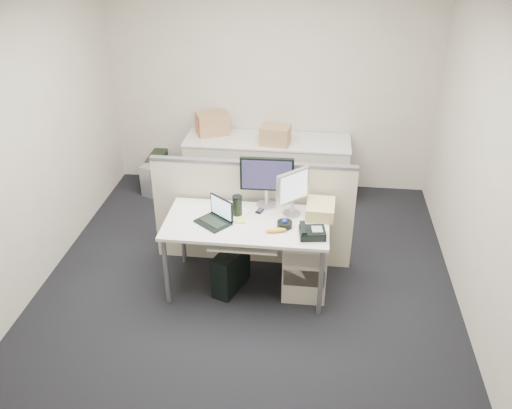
# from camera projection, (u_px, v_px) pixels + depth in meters

# --- Properties ---
(floor) EXTENTS (4.00, 4.50, 0.01)m
(floor) POSITION_uv_depth(u_px,v_px,m) (247.00, 286.00, 5.30)
(floor) COLOR black
(floor) RESTS_ON ground
(wall_back) EXTENTS (4.00, 0.02, 2.70)m
(wall_back) POSITION_uv_depth(u_px,v_px,m) (271.00, 83.00, 6.58)
(wall_back) COLOR beige
(wall_back) RESTS_ON ground
(wall_front) EXTENTS (4.00, 0.02, 2.70)m
(wall_front) POSITION_uv_depth(u_px,v_px,m) (186.00, 348.00, 2.69)
(wall_front) COLOR beige
(wall_front) RESTS_ON ground
(wall_left) EXTENTS (0.02, 4.50, 2.70)m
(wall_left) POSITION_uv_depth(u_px,v_px,m) (25.00, 149.00, 4.84)
(wall_left) COLOR beige
(wall_left) RESTS_ON ground
(wall_right) EXTENTS (0.02, 4.50, 2.70)m
(wall_right) POSITION_uv_depth(u_px,v_px,m) (488.00, 172.00, 4.43)
(wall_right) COLOR beige
(wall_right) RESTS_ON ground
(desk) EXTENTS (1.50, 0.75, 0.73)m
(desk) POSITION_uv_depth(u_px,v_px,m) (247.00, 228.00, 4.97)
(desk) COLOR silver
(desk) RESTS_ON floor
(keyboard_tray) EXTENTS (0.62, 0.32, 0.02)m
(keyboard_tray) POSITION_uv_depth(u_px,v_px,m) (244.00, 243.00, 4.84)
(keyboard_tray) COLOR silver
(keyboard_tray) RESTS_ON desk
(drawer_pedestal) EXTENTS (0.40, 0.55, 0.65)m
(drawer_pedestal) POSITION_uv_depth(u_px,v_px,m) (305.00, 259.00, 5.13)
(drawer_pedestal) COLOR #BBB49E
(drawer_pedestal) RESTS_ON floor
(cubicle_partition) EXTENTS (2.00, 0.06, 1.10)m
(cubicle_partition) POSITION_uv_depth(u_px,v_px,m) (253.00, 214.00, 5.41)
(cubicle_partition) COLOR #B9B49C
(cubicle_partition) RESTS_ON floor
(back_counter) EXTENTS (2.00, 0.60, 0.72)m
(back_counter) POSITION_uv_depth(u_px,v_px,m) (267.00, 168.00, 6.79)
(back_counter) COLOR #BBB49E
(back_counter) RESTS_ON floor
(monitor_main) EXTENTS (0.51, 0.21, 0.50)m
(monitor_main) POSITION_uv_depth(u_px,v_px,m) (267.00, 182.00, 5.08)
(monitor_main) COLOR black
(monitor_main) RESTS_ON desk
(monitor_small) EXTENTS (0.38, 0.38, 0.44)m
(monitor_small) POSITION_uv_depth(u_px,v_px,m) (292.00, 194.00, 4.95)
(monitor_small) COLOR #B7B7BC
(monitor_small) RESTS_ON desk
(laptop) EXTENTS (0.37, 0.36, 0.22)m
(laptop) POSITION_uv_depth(u_px,v_px,m) (213.00, 213.00, 4.86)
(laptop) COLOR black
(laptop) RESTS_ON desk
(trackball) EXTENTS (0.17, 0.17, 0.05)m
(trackball) POSITION_uv_depth(u_px,v_px,m) (285.00, 224.00, 4.85)
(trackball) COLOR black
(trackball) RESTS_ON desk
(desk_phone) EXTENTS (0.25, 0.21, 0.07)m
(desk_phone) POSITION_uv_depth(u_px,v_px,m) (312.00, 233.00, 4.71)
(desk_phone) COLOR black
(desk_phone) RESTS_ON desk
(paper_stack) EXTENTS (0.27, 0.30, 0.01)m
(paper_stack) POSITION_uv_depth(u_px,v_px,m) (236.00, 214.00, 5.05)
(paper_stack) COLOR white
(paper_stack) RESTS_ON desk
(sticky_pad) EXTENTS (0.10, 0.10, 0.01)m
(sticky_pad) POSITION_uv_depth(u_px,v_px,m) (241.00, 221.00, 4.94)
(sticky_pad) COLOR #E0E54A
(sticky_pad) RESTS_ON desk
(travel_mug) EXTENTS (0.12, 0.12, 0.19)m
(travel_mug) POSITION_uv_depth(u_px,v_px,m) (237.00, 207.00, 4.99)
(travel_mug) COLOR black
(travel_mug) RESTS_ON desk
(banana) EXTENTS (0.20, 0.09, 0.04)m
(banana) POSITION_uv_depth(u_px,v_px,m) (276.00, 230.00, 4.77)
(banana) COLOR gold
(banana) RESTS_ON desk
(cellphone) EXTENTS (0.09, 0.11, 0.01)m
(cellphone) POSITION_uv_depth(u_px,v_px,m) (260.00, 211.00, 5.10)
(cellphone) COLOR black
(cellphone) RESTS_ON desk
(manila_folders) EXTENTS (0.27, 0.34, 0.12)m
(manila_folders) POSITION_uv_depth(u_px,v_px,m) (320.00, 209.00, 5.02)
(manila_folders) COLOR #D3C475
(manila_folders) RESTS_ON desk
(keyboard) EXTENTS (0.46, 0.22, 0.02)m
(keyboard) POSITION_uv_depth(u_px,v_px,m) (239.00, 238.00, 4.87)
(keyboard) COLOR black
(keyboard) RESTS_ON keyboard_tray
(pc_tower_desk) EXTENTS (0.33, 0.48, 0.42)m
(pc_tower_desk) POSITION_uv_depth(u_px,v_px,m) (231.00, 270.00, 5.17)
(pc_tower_desk) COLOR black
(pc_tower_desk) RESTS_ON floor
(pc_tower_spare_dark) EXTENTS (0.18, 0.45, 0.42)m
(pc_tower_spare_dark) POSITION_uv_depth(u_px,v_px,m) (158.00, 169.00, 7.10)
(pc_tower_spare_dark) COLOR black
(pc_tower_spare_dark) RESTS_ON floor
(pc_tower_spare_silver) EXTENTS (0.33, 0.47, 0.41)m
(pc_tower_spare_silver) POSITION_uv_depth(u_px,v_px,m) (156.00, 177.00, 6.93)
(pc_tower_spare_silver) COLOR #B7B7BC
(pc_tower_spare_silver) RESTS_ON floor
(cardboard_box_left) EXTENTS (0.46, 0.42, 0.28)m
(cardboard_box_left) POSITION_uv_depth(u_px,v_px,m) (212.00, 124.00, 6.72)
(cardboard_box_left) COLOR #AD7A5D
(cardboard_box_left) RESTS_ON back_counter
(cardboard_box_right) EXTENTS (0.37, 0.31, 0.25)m
(cardboard_box_right) POSITION_uv_depth(u_px,v_px,m) (275.00, 136.00, 6.44)
(cardboard_box_right) COLOR #AD7A5D
(cardboard_box_right) RESTS_ON back_counter
(red_binder) EXTENTS (0.17, 0.30, 0.28)m
(red_binder) POSITION_uv_depth(u_px,v_px,m) (207.00, 125.00, 6.71)
(red_binder) COLOR #AF2D25
(red_binder) RESTS_ON back_counter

